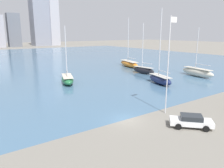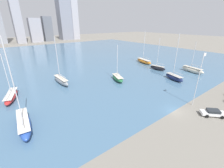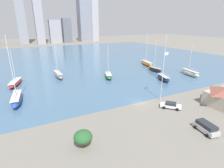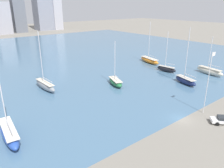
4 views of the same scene
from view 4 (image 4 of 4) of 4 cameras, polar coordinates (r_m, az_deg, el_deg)
The scene contains 11 objects.
ground_plane at distance 46.01m, azimuth 17.58°, elevation -8.73°, with size 500.00×500.00×0.00m, color gray.
harbor_water at distance 100.02m, azimuth -17.60°, elevation 6.72°, with size 180.00×140.00×0.00m.
flag_pole at distance 47.63m, azimuth 23.80°, elevation 0.62°, with size 1.24×0.14×12.94m.
sailboat_black at distance 76.21m, azimuth 14.01°, elevation 3.91°, with size 2.62×7.22×13.29m.
sailboat_cream at distance 77.79m, azimuth 24.13°, elevation 3.12°, with size 3.54×10.03×12.11m.
sailboat_navy at distance 65.82m, azimuth 18.64°, elevation 0.93°, with size 4.25×8.29×15.80m.
sailboat_green at distance 61.45m, azimuth 0.91°, elevation 0.58°, with size 4.83×8.09×12.26m.
sailboat_blue at distance 41.39m, azimuth -25.26°, elevation -11.42°, with size 3.26×10.92×17.01m.
sailboat_gray at distance 60.93m, azimuth -17.06°, elevation -0.31°, with size 2.39×10.38×15.16m.
sailboat_orange at distance 86.84m, azimuth 9.75°, elevation 6.16°, with size 4.73×11.15×15.48m.
parked_sedan_white at distance 47.11m, azimuth 27.28°, elevation -8.35°, with size 4.71×4.78×1.51m.
Camera 4 is at (-34.69, -21.34, 21.40)m, focal length 35.00 mm.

